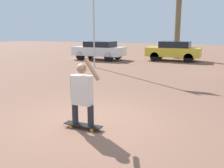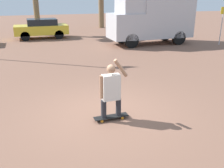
{
  "view_description": "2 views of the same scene",
  "coord_description": "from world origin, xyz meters",
  "px_view_note": "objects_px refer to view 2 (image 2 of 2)",
  "views": [
    {
      "loc": [
        2.81,
        -5.03,
        2.17
      ],
      "look_at": [
        0.36,
        0.47,
        0.89
      ],
      "focal_mm": 40.0,
      "sensor_mm": 36.0,
      "label": 1
    },
    {
      "loc": [
        -1.88,
        -5.96,
        3.06
      ],
      "look_at": [
        0.27,
        0.21,
        0.75
      ],
      "focal_mm": 40.0,
      "sensor_mm": 36.0,
      "label": 2
    }
  ],
  "objects_px": {
    "skateboard": "(111,117)",
    "street_sign": "(222,21)",
    "person_skateboarder": "(111,89)",
    "parked_car_yellow": "(41,28)",
    "camper_van": "(152,17)"
  },
  "relations": [
    {
      "from": "skateboard",
      "to": "street_sign",
      "type": "bearing_deg",
      "value": 36.85
    },
    {
      "from": "person_skateboarder",
      "to": "parked_car_yellow",
      "type": "bearing_deg",
      "value": 92.51
    },
    {
      "from": "camper_van",
      "to": "parked_car_yellow",
      "type": "xyz_separation_m",
      "value": [
        -6.79,
        4.83,
        -0.99
      ]
    },
    {
      "from": "camper_van",
      "to": "street_sign",
      "type": "relative_size",
      "value": 2.27
    },
    {
      "from": "camper_van",
      "to": "parked_car_yellow",
      "type": "height_order",
      "value": "camper_van"
    },
    {
      "from": "skateboard",
      "to": "person_skateboarder",
      "type": "distance_m",
      "value": 0.79
    },
    {
      "from": "skateboard",
      "to": "parked_car_yellow",
      "type": "height_order",
      "value": "parked_car_yellow"
    },
    {
      "from": "street_sign",
      "to": "skateboard",
      "type": "bearing_deg",
      "value": -143.15
    },
    {
      "from": "person_skateboarder",
      "to": "street_sign",
      "type": "distance_m",
      "value": 12.8
    },
    {
      "from": "person_skateboarder",
      "to": "street_sign",
      "type": "height_order",
      "value": "street_sign"
    },
    {
      "from": "skateboard",
      "to": "parked_car_yellow",
      "type": "xyz_separation_m",
      "value": [
        -0.63,
        14.37,
        0.7
      ]
    },
    {
      "from": "street_sign",
      "to": "person_skateboarder",
      "type": "bearing_deg",
      "value": -143.15
    },
    {
      "from": "skateboard",
      "to": "parked_car_yellow",
      "type": "relative_size",
      "value": 0.23
    },
    {
      "from": "camper_van",
      "to": "street_sign",
      "type": "bearing_deg",
      "value": -24.74
    },
    {
      "from": "camper_van",
      "to": "skateboard",
      "type": "bearing_deg",
      "value": -122.83
    }
  ]
}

